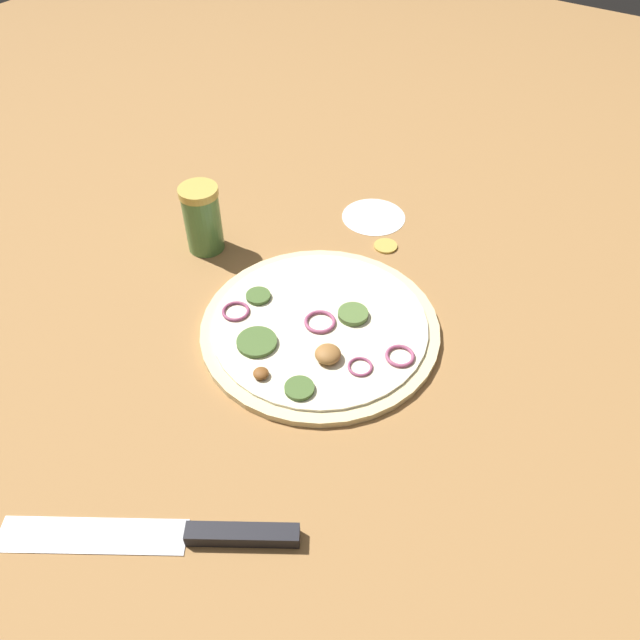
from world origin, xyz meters
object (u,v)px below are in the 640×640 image
pizza (319,328)px  knife (194,535)px  spice_jar (202,218)px  loose_cap (386,245)px

pizza → knife: bearing=-79.4°
spice_jar → pizza: bearing=-12.3°
knife → spice_jar: size_ratio=2.57×
knife → loose_cap: (-0.08, 0.54, -0.00)m
knife → spice_jar: 0.49m
pizza → loose_cap: (-0.02, 0.22, -0.00)m
pizza → knife: pizza is taller
spice_jar → knife: bearing=-50.2°
spice_jar → loose_cap: spice_jar is taller
knife → loose_cap: 0.54m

